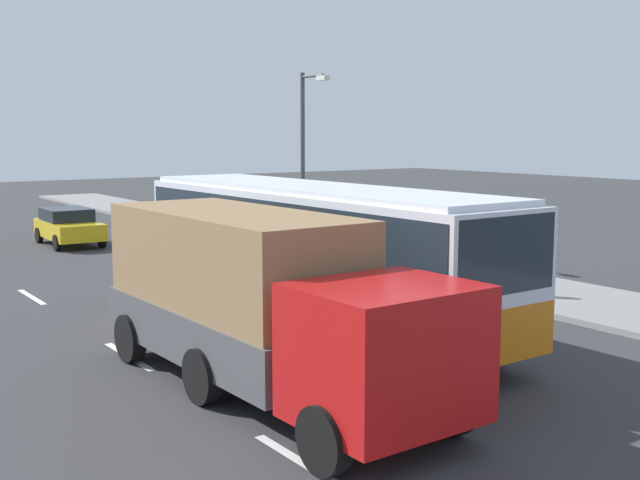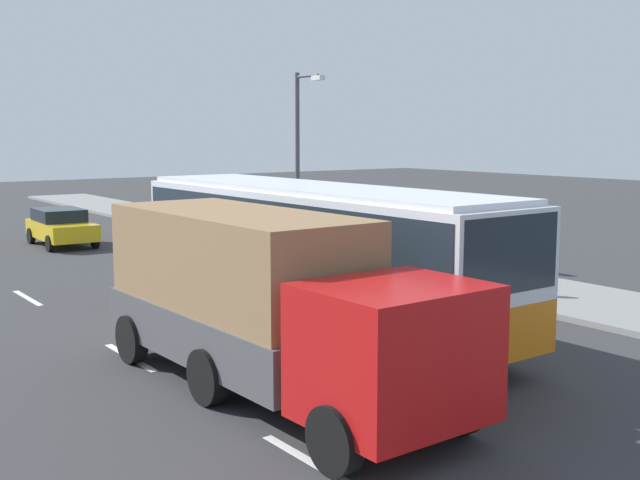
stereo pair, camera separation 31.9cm
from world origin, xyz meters
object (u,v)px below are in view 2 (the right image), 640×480
Objects in this scene: pedestrian_near_curb at (494,258)px; street_lamp at (300,151)px; coach_bus at (313,241)px; cargo_truck at (264,298)px; car_yellow_taxi at (61,226)px.

street_lamp reaches higher than pedestrian_near_curb.
cargo_truck is (3.04, -3.21, -0.41)m from coach_bus.
coach_bus is 6.75× the size of pedestrian_near_curb.
coach_bus is 6.08m from pedestrian_near_curb.
car_yellow_taxi is at bearing -180.00° from coach_bus.
coach_bus reaches higher than car_yellow_taxi.
coach_bus is 17.17m from car_yellow_taxi.
cargo_truck reaches higher than car_yellow_taxi.
coach_bus is at bearing 117.70° from pedestrian_near_curb.
coach_bus reaches higher than cargo_truck.
car_yellow_taxi is 0.63× the size of street_lamp.
pedestrian_near_curb is at bearing 106.47° from cargo_truck.
street_lamp is at bearing 30.87° from pedestrian_near_curb.
pedestrian_near_curb is (17.23, 6.25, 0.35)m from car_yellow_taxi.
street_lamp reaches higher than coach_bus.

